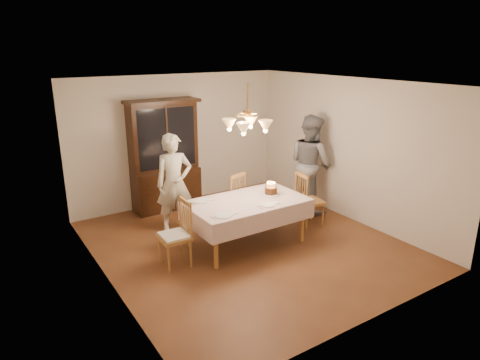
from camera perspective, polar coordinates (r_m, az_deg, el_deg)
ground at (r=7.13m, az=0.89°, el=-8.48°), size 5.00×5.00×0.00m
room_shell at (r=6.59m, az=0.95°, el=3.97°), size 5.00×5.00×5.00m
dining_table at (r=6.86m, az=0.91°, el=-3.35°), size 1.90×1.10×0.76m
china_hutch at (r=8.46m, az=-10.03°, el=2.98°), size 1.38×0.54×2.16m
chair_far_side at (r=7.68m, az=-1.31°, el=-2.93°), size 0.55×0.54×1.00m
chair_left_end at (r=6.37m, az=-8.67°, el=-7.50°), size 0.44×0.46×1.00m
chair_right_end at (r=7.77m, az=9.20°, el=-2.92°), size 0.48×0.50×1.00m
elderly_woman at (r=7.42m, az=-8.77°, el=-0.45°), size 0.69×0.52×1.73m
adult_in_grey at (r=8.37m, az=9.35°, el=2.19°), size 0.75×0.94×1.89m
birthday_cake at (r=7.12m, az=4.14°, el=-1.46°), size 0.30×0.30×0.21m
place_setting_near_left at (r=6.25m, az=-2.12°, el=-4.70°), size 0.41×0.26×0.02m
place_setting_near_right at (r=6.66m, az=3.80°, el=-3.29°), size 0.38×0.24×0.02m
place_setting_far_left at (r=6.82m, az=-5.03°, el=-2.81°), size 0.39×0.24×0.02m
chandelier at (r=6.51m, az=0.97°, el=7.35°), size 0.62×0.62×0.73m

